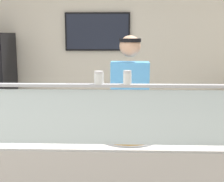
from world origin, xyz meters
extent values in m
cube|color=silver|center=(1.06, 2.71, 1.35)|extent=(6.52, 0.08, 2.70)
cube|color=black|center=(0.73, 2.64, 1.81)|extent=(0.95, 0.04, 0.55)
cube|color=#1E2333|center=(0.73, 2.62, 1.81)|extent=(0.90, 0.01, 0.50)
cube|color=silver|center=(1.06, 0.06, 1.19)|extent=(1.86, 0.01, 0.40)
cube|color=#B2B5BC|center=(1.06, 0.06, 1.42)|extent=(1.92, 0.06, 0.02)
cylinder|color=#9EA0A8|center=(1.16, 0.34, 0.96)|extent=(0.50, 0.50, 0.01)
cylinder|color=tan|center=(1.16, 0.34, 0.97)|extent=(0.47, 0.47, 0.02)
cylinder|color=#D65B2D|center=(1.16, 0.34, 0.98)|extent=(0.42, 0.42, 0.01)
cube|color=#ADAFB7|center=(1.15, 0.32, 0.99)|extent=(0.11, 0.29, 0.01)
cylinder|color=white|center=(0.94, 0.06, 1.46)|extent=(0.07, 0.07, 0.07)
cylinder|color=white|center=(0.94, 0.06, 1.45)|extent=(0.06, 0.06, 0.05)
cylinder|color=silver|center=(0.94, 0.06, 1.51)|extent=(0.06, 0.06, 0.02)
cylinder|color=white|center=(1.14, 0.06, 1.47)|extent=(0.06, 0.06, 0.08)
cylinder|color=red|center=(1.14, 0.06, 1.46)|extent=(0.05, 0.05, 0.05)
cylinder|color=silver|center=(1.14, 0.06, 1.51)|extent=(0.06, 0.06, 0.02)
cylinder|color=#23232D|center=(1.06, 1.05, 0.47)|extent=(0.13, 0.13, 0.95)
cylinder|color=#23232D|center=(1.28, 1.05, 0.47)|extent=(0.13, 0.13, 0.95)
cube|color=#4C9EE5|center=(1.17, 1.05, 1.23)|extent=(0.38, 0.21, 0.55)
sphere|color=tan|center=(1.17, 1.05, 1.66)|extent=(0.21, 0.21, 0.21)
cylinder|color=black|center=(1.17, 1.05, 1.71)|extent=(0.21, 0.21, 0.04)
cylinder|color=tan|center=(1.35, 0.83, 1.13)|extent=(0.08, 0.34, 0.08)
camera|label=1|loc=(1.12, -2.20, 1.77)|focal=52.59mm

